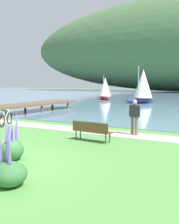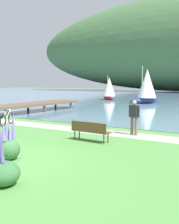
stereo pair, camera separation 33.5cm
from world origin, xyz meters
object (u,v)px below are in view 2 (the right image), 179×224
object	(u,v)px
sailboat_toward_hillside	(109,88)
park_bench_near_camera	(90,130)
bicycle_leaning_near_bench	(7,119)
person_at_shoreline	(134,115)
sailboat_nearest_to_shore	(147,86)

from	to	relation	value
sailboat_toward_hillside	park_bench_near_camera	bearing A→B (deg)	-65.18
bicycle_leaning_near_bench	person_at_shoreline	world-z (taller)	person_at_shoreline
park_bench_near_camera	person_at_shoreline	world-z (taller)	person_at_shoreline
person_at_shoreline	sailboat_toward_hillside	world-z (taller)	sailboat_toward_hillside
person_at_shoreline	park_bench_near_camera	bearing A→B (deg)	-115.66
park_bench_near_camera	sailboat_nearest_to_shore	world-z (taller)	sailboat_nearest_to_shore
sailboat_toward_hillside	sailboat_nearest_to_shore	bearing A→B (deg)	-28.68
park_bench_near_camera	bicycle_leaning_near_bench	world-z (taller)	bicycle_leaning_near_bench
bicycle_leaning_near_bench	sailboat_nearest_to_shore	size ratio (longest dim) A/B	0.36
person_at_shoreline	sailboat_toward_hillside	size ratio (longest dim) A/B	0.47
sailboat_nearest_to_shore	sailboat_toward_hillside	size ratio (longest dim) A/B	1.25
park_bench_near_camera	sailboat_toward_hillside	bearing A→B (deg)	114.82
park_bench_near_camera	sailboat_nearest_to_shore	size ratio (longest dim) A/B	0.40
sailboat_nearest_to_shore	sailboat_toward_hillside	distance (m)	8.10
park_bench_near_camera	sailboat_toward_hillside	world-z (taller)	sailboat_toward_hillside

